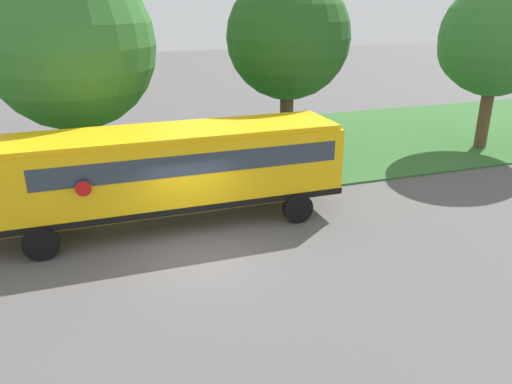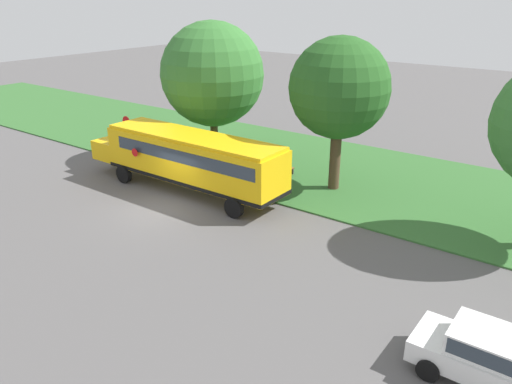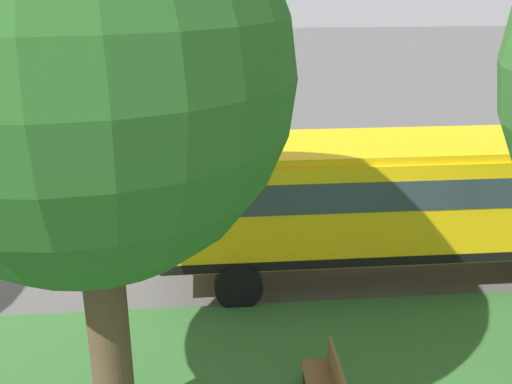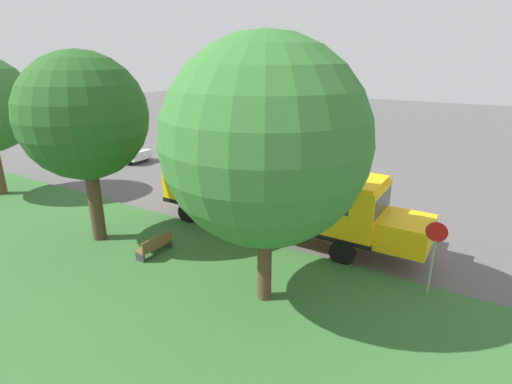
{
  "view_description": "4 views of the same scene",
  "coord_description": "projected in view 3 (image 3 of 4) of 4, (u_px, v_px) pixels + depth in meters",
  "views": [
    {
      "loc": [
        12.42,
        -2.67,
        6.97
      ],
      "look_at": [
        -0.22,
        1.67,
        1.76
      ],
      "focal_mm": 35.0,
      "sensor_mm": 36.0,
      "label": 1
    },
    {
      "loc": [
        15.24,
        17.14,
        9.96
      ],
      "look_at": [
        -1.48,
        4.83,
        1.61
      ],
      "focal_mm": 35.0,
      "sensor_mm": 36.0,
      "label": 2
    },
    {
      "loc": [
        -14.84,
        4.18,
        6.61
      ],
      "look_at": [
        0.02,
        2.82,
        1.07
      ],
      "focal_mm": 42.0,
      "sensor_mm": 36.0,
      "label": 3
    },
    {
      "loc": [
        -17.6,
        -8.78,
        7.76
      ],
      "look_at": [
        -1.45,
        1.18,
        1.27
      ],
      "focal_mm": 28.0,
      "sensor_mm": 36.0,
      "label": 4
    }
  ],
  "objects": [
    {
      "name": "ground_plane",
      "position": [
        358.0,
        225.0,
        16.52
      ],
      "size": [
        120.0,
        120.0,
        0.0
      ],
      "primitive_type": "plane",
      "color": "#565454"
    },
    {
      "name": "school_bus",
      "position": [
        412.0,
        194.0,
        13.35
      ],
      "size": [
        2.85,
        12.42,
        3.16
      ],
      "color": "yellow",
      "rests_on": "ground"
    },
    {
      "name": "oak_tree_roadside_mid",
      "position": [
        90.0,
        66.0,
        7.15
      ],
      "size": [
        5.14,
        5.14,
        8.04
      ],
      "color": "#4C3826",
      "rests_on": "ground"
    }
  ]
}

